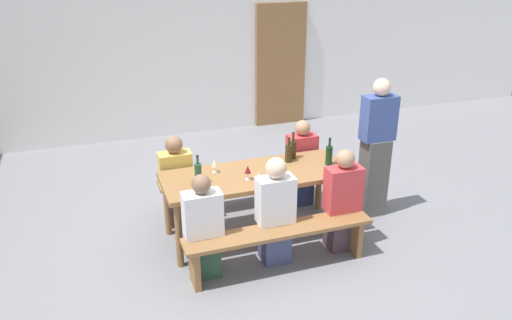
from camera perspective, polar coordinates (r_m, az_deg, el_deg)
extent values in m
plane|color=slate|center=(5.78, 0.00, -8.24)|extent=(24.00, 24.00, 0.00)
cube|color=white|center=(8.56, -8.23, 13.37)|extent=(14.00, 0.20, 3.20)
cube|color=olive|center=(9.01, 2.77, 10.48)|extent=(0.90, 0.06, 2.10)
cube|color=olive|center=(5.44, 0.00, -1.70)|extent=(2.00, 0.78, 0.05)
cylinder|color=olive|center=(5.13, -8.59, -8.35)|extent=(0.07, 0.07, 0.70)
cylinder|color=olive|center=(5.69, 9.91, -5.13)|extent=(0.07, 0.07, 0.70)
cylinder|color=olive|center=(5.70, -9.89, -5.07)|extent=(0.07, 0.07, 0.70)
cylinder|color=olive|center=(6.20, 7.03, -2.47)|extent=(0.07, 0.07, 0.70)
cube|color=olive|center=(5.01, 2.62, -7.87)|extent=(1.90, 0.30, 0.04)
cube|color=olive|center=(4.93, -6.84, -11.75)|extent=(0.06, 0.24, 0.41)
cube|color=olive|center=(5.46, 10.96, -8.26)|extent=(0.06, 0.24, 0.41)
cube|color=olive|center=(6.16, -2.11, -1.66)|extent=(1.90, 0.30, 0.04)
cube|color=olive|center=(6.09, -9.74, -4.66)|extent=(0.06, 0.24, 0.41)
cube|color=olive|center=(6.53, 5.05, -2.43)|extent=(0.06, 0.24, 0.41)
cylinder|color=#143319|center=(5.66, 8.14, 0.49)|extent=(0.07, 0.07, 0.21)
cylinder|color=#143319|center=(5.60, 8.22, 1.92)|extent=(0.03, 0.03, 0.09)
cylinder|color=black|center=(5.58, 8.25, 2.40)|extent=(0.03, 0.03, 0.01)
cylinder|color=#332814|center=(5.78, 4.14, 1.15)|extent=(0.08, 0.08, 0.21)
cylinder|color=#332814|center=(5.73, 4.18, 2.55)|extent=(0.03, 0.03, 0.10)
cylinder|color=black|center=(5.71, 4.20, 3.06)|extent=(0.03, 0.03, 0.01)
cylinder|color=#234C2D|center=(5.18, -6.46, -1.55)|extent=(0.07, 0.07, 0.22)
cylinder|color=#234C2D|center=(5.12, -6.54, -0.03)|extent=(0.03, 0.03, 0.08)
cylinder|color=black|center=(5.10, -6.56, 0.46)|extent=(0.03, 0.03, 0.01)
cylinder|color=#332814|center=(5.68, 3.65, 0.75)|extent=(0.08, 0.08, 0.20)
cylinder|color=#332814|center=(5.63, 3.68, 2.04)|extent=(0.03, 0.03, 0.07)
cylinder|color=black|center=(5.62, 3.69, 2.45)|extent=(0.03, 0.03, 0.01)
cylinder|color=silver|center=(5.28, -0.92, -2.15)|extent=(0.06, 0.06, 0.01)
cylinder|color=silver|center=(5.27, -0.92, -1.78)|extent=(0.01, 0.01, 0.07)
cone|color=maroon|center=(5.24, -0.93, -1.05)|extent=(0.07, 0.07, 0.08)
cylinder|color=silver|center=(5.46, -4.59, -1.35)|extent=(0.06, 0.06, 0.01)
cylinder|color=silver|center=(5.45, -4.60, -1.02)|extent=(0.01, 0.01, 0.06)
cone|color=beige|center=(5.42, -4.63, -0.32)|extent=(0.07, 0.07, 0.08)
cylinder|color=silver|center=(5.18, 0.36, -2.72)|extent=(0.06, 0.06, 0.01)
cylinder|color=silver|center=(5.16, 0.36, -2.34)|extent=(0.01, 0.01, 0.07)
cone|color=beige|center=(5.13, 0.36, -1.58)|extent=(0.06, 0.06, 0.08)
cube|color=#2B4C37|center=(5.06, -5.77, -10.39)|extent=(0.27, 0.24, 0.45)
cube|color=silver|center=(4.83, -5.98, -5.99)|extent=(0.37, 0.20, 0.44)
sphere|color=#846047|center=(4.69, -6.13, -2.68)|extent=(0.18, 0.18, 0.18)
cube|color=#434971|center=(5.24, 2.12, -8.98)|extent=(0.28, 0.24, 0.45)
cube|color=silver|center=(5.01, 2.19, -4.47)|extent=(0.37, 0.20, 0.48)
sphere|color=beige|center=(4.86, 2.25, -0.89)|extent=(0.21, 0.21, 0.21)
cube|color=#49353D|center=(5.52, 9.38, -7.52)|extent=(0.28, 0.24, 0.45)
cube|color=#C6383D|center=(5.30, 9.70, -3.20)|extent=(0.37, 0.20, 0.48)
sphere|color=#A87A5B|center=(5.16, 9.94, 0.12)|extent=(0.19, 0.19, 0.19)
cube|color=brown|center=(5.96, -8.71, -5.02)|extent=(0.27, 0.24, 0.45)
cube|color=gold|center=(5.77, -8.97, -1.17)|extent=(0.36, 0.20, 0.43)
sphere|color=#846047|center=(5.65, -9.16, 1.71)|extent=(0.20, 0.20, 0.20)
cube|color=navy|center=(6.37, 4.98, -2.91)|extent=(0.26, 0.24, 0.45)
cube|color=#C6383D|center=(6.19, 5.12, 0.83)|extent=(0.35, 0.20, 0.45)
sphere|color=#A87A5B|center=(6.08, 5.22, 3.59)|extent=(0.18, 0.18, 0.18)
cube|color=#52504B|center=(6.16, 12.91, -1.86)|extent=(0.28, 0.24, 0.94)
cube|color=#384C8C|center=(5.89, 13.53, 4.58)|extent=(0.38, 0.20, 0.51)
sphere|color=beige|center=(5.80, 13.86, 7.89)|extent=(0.20, 0.20, 0.20)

